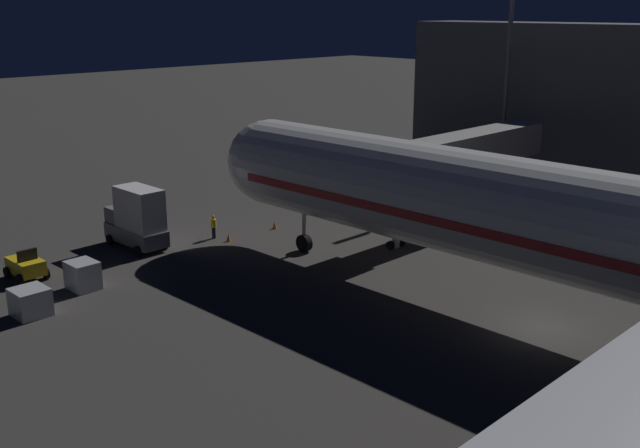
% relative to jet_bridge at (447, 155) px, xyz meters
% --- Properties ---
extents(ground_plane, '(320.00, 320.00, 0.00)m').
position_rel_jet_bridge_xyz_m(ground_plane, '(10.70, 14.05, -5.74)').
color(ground_plane, '#383533').
extents(jet_bridge, '(19.64, 3.40, 7.28)m').
position_rel_jet_bridge_xyz_m(jet_bridge, '(0.00, 0.00, 0.00)').
color(jet_bridge, '#9E9E99').
rests_on(jet_bridge, ground_plane).
extents(apron_floodlight_mast, '(2.90, 0.50, 18.63)m').
position_rel_jet_bridge_xyz_m(apron_floodlight_mast, '(-14.80, -4.40, 5.02)').
color(apron_floodlight_mast, '#59595E').
rests_on(apron_floodlight_mast, ground_plane).
extents(baggage_tug_lead, '(1.86, 2.62, 1.95)m').
position_rel_jet_bridge_xyz_m(baggage_tug_lead, '(26.40, -12.23, -4.96)').
color(baggage_tug_lead, yellow).
rests_on(baggage_tug_lead, ground_plane).
extents(ops_van, '(2.36, 5.21, 4.31)m').
position_rel_jet_bridge_xyz_m(ops_van, '(18.18, -12.72, -3.63)').
color(ops_van, slate).
rests_on(ops_van, ground_plane).
extents(baggage_container_near_belt, '(1.78, 1.83, 1.53)m').
position_rel_jet_bridge_xyz_m(baggage_container_near_belt, '(28.77, -6.48, -4.98)').
color(baggage_container_near_belt, '#B7BABF').
rests_on(baggage_container_near_belt, ground_plane).
extents(baggage_container_mid_row, '(1.54, 1.81, 1.68)m').
position_rel_jet_bridge_xyz_m(baggage_container_mid_row, '(24.79, -8.15, -4.90)').
color(baggage_container_mid_row, '#B7BABF').
rests_on(baggage_container_mid_row, ground_plane).
extents(ground_crew_marshaller_fwd, '(0.40, 0.40, 1.71)m').
position_rel_jet_bridge_xyz_m(ground_crew_marshaller_fwd, '(13.20, -10.69, -4.80)').
color(ground_crew_marshaller_fwd, black).
rests_on(ground_crew_marshaller_fwd, ground_plane).
extents(traffic_cone_nose_port, '(0.36, 0.36, 0.55)m').
position_rel_jet_bridge_xyz_m(traffic_cone_nose_port, '(8.50, -9.38, -5.47)').
color(traffic_cone_nose_port, orange).
rests_on(traffic_cone_nose_port, ground_plane).
extents(traffic_cone_nose_starboard, '(0.36, 0.36, 0.55)m').
position_rel_jet_bridge_xyz_m(traffic_cone_nose_starboard, '(12.90, -9.38, -5.47)').
color(traffic_cone_nose_starboard, orange).
rests_on(traffic_cone_nose_starboard, ground_plane).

